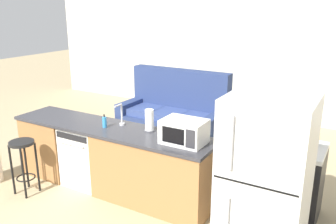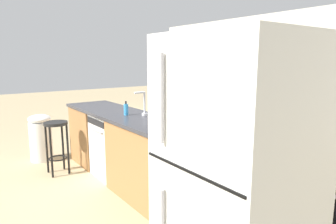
{
  "view_description": "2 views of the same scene",
  "coord_description": "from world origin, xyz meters",
  "px_view_note": "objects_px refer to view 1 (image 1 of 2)",
  "views": [
    {
      "loc": [
        3.02,
        -3.43,
        2.44
      ],
      "look_at": [
        0.62,
        0.74,
        0.98
      ],
      "focal_mm": 38.0,
      "sensor_mm": 36.0,
      "label": 1
    },
    {
      "loc": [
        3.38,
        -1.77,
        1.59
      ],
      "look_at": [
        0.54,
        0.29,
        0.97
      ],
      "focal_mm": 32.0,
      "sensor_mm": 36.0,
      "label": 2
    }
  ],
  "objects_px": {
    "stove_range": "(287,180)",
    "couch": "(175,116)",
    "paper_towel_roll": "(149,120)",
    "soap_bottle": "(104,122)",
    "dishwasher": "(88,155)",
    "refrigerator": "(264,190)",
    "microwave": "(184,131)",
    "kettle": "(309,137)",
    "bar_stool": "(23,156)"
  },
  "relations": [
    {
      "from": "dishwasher",
      "to": "paper_towel_roll",
      "type": "height_order",
      "value": "paper_towel_roll"
    },
    {
      "from": "refrigerator",
      "to": "couch",
      "type": "relative_size",
      "value": 0.85
    },
    {
      "from": "bar_stool",
      "to": "couch",
      "type": "bearing_deg",
      "value": 76.76
    },
    {
      "from": "paper_towel_roll",
      "to": "couch",
      "type": "height_order",
      "value": "couch"
    },
    {
      "from": "paper_towel_roll",
      "to": "stove_range",
      "type": "bearing_deg",
      "value": 13.61
    },
    {
      "from": "dishwasher",
      "to": "soap_bottle",
      "type": "height_order",
      "value": "soap_bottle"
    },
    {
      "from": "soap_bottle",
      "to": "bar_stool",
      "type": "height_order",
      "value": "soap_bottle"
    },
    {
      "from": "kettle",
      "to": "bar_stool",
      "type": "relative_size",
      "value": 0.28
    },
    {
      "from": "stove_range",
      "to": "kettle",
      "type": "relative_size",
      "value": 4.39
    },
    {
      "from": "stove_range",
      "to": "refrigerator",
      "type": "height_order",
      "value": "refrigerator"
    },
    {
      "from": "dishwasher",
      "to": "couch",
      "type": "xyz_separation_m",
      "value": [
        0.15,
        2.23,
        -0.03
      ]
    },
    {
      "from": "microwave",
      "to": "kettle",
      "type": "relative_size",
      "value": 2.44
    },
    {
      "from": "dishwasher",
      "to": "kettle",
      "type": "bearing_deg",
      "value": 13.78
    },
    {
      "from": "dishwasher",
      "to": "bar_stool",
      "type": "distance_m",
      "value": 0.85
    },
    {
      "from": "refrigerator",
      "to": "kettle",
      "type": "bearing_deg",
      "value": 82.17
    },
    {
      "from": "stove_range",
      "to": "microwave",
      "type": "bearing_deg",
      "value": -153.29
    },
    {
      "from": "microwave",
      "to": "paper_towel_roll",
      "type": "xyz_separation_m",
      "value": [
        -0.57,
        0.15,
        -0.0
      ]
    },
    {
      "from": "couch",
      "to": "microwave",
      "type": "bearing_deg",
      "value": -58.73
    },
    {
      "from": "stove_range",
      "to": "soap_bottle",
      "type": "xyz_separation_m",
      "value": [
        -2.25,
        -0.58,
        0.52
      ]
    },
    {
      "from": "stove_range",
      "to": "kettle",
      "type": "xyz_separation_m",
      "value": [
        0.17,
        0.13,
        0.53
      ]
    },
    {
      "from": "stove_range",
      "to": "kettle",
      "type": "height_order",
      "value": "kettle"
    },
    {
      "from": "paper_towel_roll",
      "to": "bar_stool",
      "type": "xyz_separation_m",
      "value": [
        -1.47,
        -0.8,
        -0.5
      ]
    },
    {
      "from": "kettle",
      "to": "couch",
      "type": "relative_size",
      "value": 0.1
    },
    {
      "from": "dishwasher",
      "to": "paper_towel_roll",
      "type": "bearing_deg",
      "value": 8.85
    },
    {
      "from": "dishwasher",
      "to": "soap_bottle",
      "type": "relative_size",
      "value": 4.77
    },
    {
      "from": "soap_bottle",
      "to": "paper_towel_roll",
      "type": "bearing_deg",
      "value": 17.09
    },
    {
      "from": "paper_towel_roll",
      "to": "couch",
      "type": "distance_m",
      "value": 2.32
    },
    {
      "from": "dishwasher",
      "to": "soap_bottle",
      "type": "xyz_separation_m",
      "value": [
        0.35,
        -0.03,
        0.55
      ]
    },
    {
      "from": "refrigerator",
      "to": "couch",
      "type": "distance_m",
      "value": 3.74
    },
    {
      "from": "kettle",
      "to": "microwave",
      "type": "bearing_deg",
      "value": -151.67
    },
    {
      "from": "bar_stool",
      "to": "stove_range",
      "type": "bearing_deg",
      "value": 21.04
    },
    {
      "from": "microwave",
      "to": "kettle",
      "type": "bearing_deg",
      "value": 28.33
    },
    {
      "from": "dishwasher",
      "to": "kettle",
      "type": "distance_m",
      "value": 2.91
    },
    {
      "from": "dishwasher",
      "to": "couch",
      "type": "relative_size",
      "value": 0.42
    },
    {
      "from": "paper_towel_roll",
      "to": "soap_bottle",
      "type": "relative_size",
      "value": 1.6
    },
    {
      "from": "dishwasher",
      "to": "refrigerator",
      "type": "distance_m",
      "value": 2.69
    },
    {
      "from": "refrigerator",
      "to": "paper_towel_roll",
      "type": "bearing_deg",
      "value": 157.3
    },
    {
      "from": "microwave",
      "to": "stove_range",
      "type": "bearing_deg",
      "value": 26.71
    },
    {
      "from": "stove_range",
      "to": "refrigerator",
      "type": "relative_size",
      "value": 0.52
    },
    {
      "from": "refrigerator",
      "to": "couch",
      "type": "bearing_deg",
      "value": 131.36
    },
    {
      "from": "dishwasher",
      "to": "refrigerator",
      "type": "relative_size",
      "value": 0.49
    },
    {
      "from": "soap_bottle",
      "to": "bar_stool",
      "type": "relative_size",
      "value": 0.24
    },
    {
      "from": "stove_range",
      "to": "couch",
      "type": "bearing_deg",
      "value": 145.49
    },
    {
      "from": "stove_range",
      "to": "microwave",
      "type": "xyz_separation_m",
      "value": [
        -1.09,
        -0.55,
        0.59
      ]
    },
    {
      "from": "soap_bottle",
      "to": "bar_stool",
      "type": "bearing_deg",
      "value": -144.84
    },
    {
      "from": "refrigerator",
      "to": "paper_towel_roll",
      "type": "height_order",
      "value": "refrigerator"
    },
    {
      "from": "stove_range",
      "to": "microwave",
      "type": "height_order",
      "value": "microwave"
    },
    {
      "from": "bar_stool",
      "to": "couch",
      "type": "height_order",
      "value": "couch"
    },
    {
      "from": "dishwasher",
      "to": "stove_range",
      "type": "distance_m",
      "value": 2.66
    },
    {
      "from": "stove_range",
      "to": "refrigerator",
      "type": "distance_m",
      "value": 1.17
    }
  ]
}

